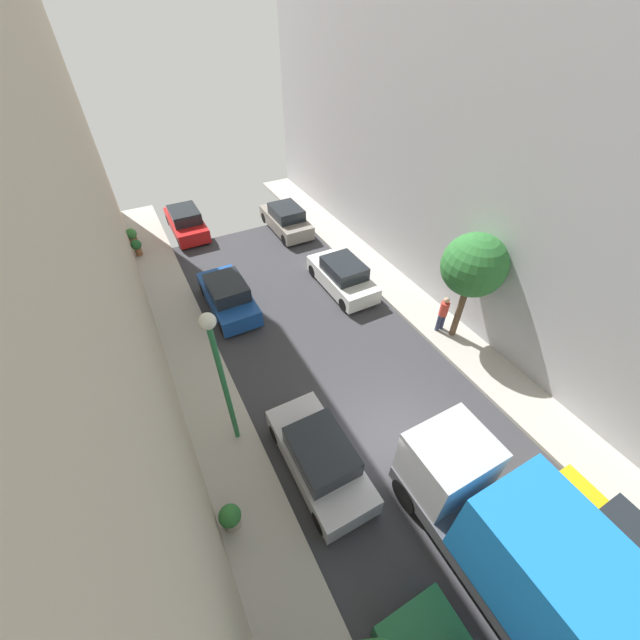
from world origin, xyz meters
TOP-DOWN VIEW (x-y plane):
  - ground at (0.00, 0.00)m, footprint 32.00×32.00m
  - sidewalk_left at (-5.00, 0.00)m, footprint 2.00×44.00m
  - sidewalk_right at (5.00, 0.00)m, footprint 2.00×44.00m
  - parked_car_left_3 at (-2.70, 0.34)m, footprint 1.78×4.20m
  - parked_car_left_4 at (-2.70, 9.24)m, footprint 1.78×4.20m
  - parked_car_left_5 at (-2.70, 17.29)m, footprint 1.78×4.20m
  - parked_car_right_2 at (2.70, -5.52)m, footprint 1.78×4.20m
  - parked_car_right_3 at (2.70, 8.13)m, footprint 1.78×4.20m
  - parked_car_right_4 at (2.70, 14.79)m, footprint 1.78×4.20m
  - delivery_truck at (0.00, -4.50)m, footprint 2.26×6.60m
  - pedestrian at (4.80, 3.43)m, footprint 0.40×0.36m
  - street_tree_1 at (5.11, 2.93)m, footprint 2.40×2.40m
  - potted_plant_2 at (-5.62, -0.02)m, footprint 0.61×0.61m
  - potted_plant_3 at (-5.72, 15.84)m, footprint 0.54×0.54m
  - potted_plant_4 at (-5.79, 17.44)m, footprint 0.60×0.60m
  - lamp_post at (-4.60, 2.57)m, footprint 0.44×0.44m

SIDE VIEW (x-z plane):
  - ground at x=0.00m, z-range 0.00..0.00m
  - sidewalk_left at x=-5.00m, z-range 0.00..0.15m
  - sidewalk_right at x=5.00m, z-range 0.00..0.15m
  - potted_plant_4 at x=-5.79m, z-range 0.18..1.01m
  - potted_plant_2 at x=-5.62m, z-range 0.19..1.09m
  - potted_plant_3 at x=-5.72m, z-range 0.23..1.14m
  - parked_car_left_3 at x=-2.70m, z-range -0.06..1.50m
  - parked_car_left_4 at x=-2.70m, z-range -0.06..1.50m
  - parked_car_left_5 at x=-2.70m, z-range -0.06..1.50m
  - parked_car_right_2 at x=2.70m, z-range -0.06..1.50m
  - parked_car_right_3 at x=2.70m, z-range -0.06..1.50m
  - parked_car_right_4 at x=2.70m, z-range -0.06..1.50m
  - pedestrian at x=4.80m, z-range 0.21..1.93m
  - delivery_truck at x=0.00m, z-range 0.10..3.48m
  - street_tree_1 at x=5.11m, z-range 1.27..5.95m
  - lamp_post at x=-4.60m, z-range 1.01..6.34m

